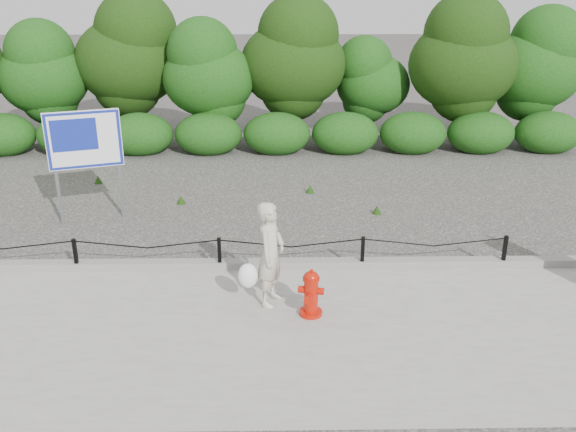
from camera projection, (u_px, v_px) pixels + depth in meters
The scene contains 8 objects.
ground at pixel (220, 273), 10.75m from camera, with size 90.00×90.00×0.00m, color #2D2B28.
sidewalk at pixel (209, 333), 8.88m from camera, with size 14.00×4.00×0.08m, color gray.
curb at pixel (220, 264), 10.74m from camera, with size 14.00×0.22×0.14m, color slate.
chain_barrier at pixel (219, 250), 10.58m from camera, with size 10.06×0.06×0.60m.
treeline at pixel (245, 62), 18.13m from camera, with size 20.35×3.60×4.39m.
fire_hydrant at pixel (311, 294), 9.17m from camera, with size 0.42×0.44×0.76m.
pedestrian at pixel (269, 255), 9.34m from camera, with size 0.80×0.72×1.68m.
advertising_sign at pixel (84, 145), 12.39m from camera, with size 1.43×0.55×2.38m.
Camera 1 is at (1.03, -9.63, 4.93)m, focal length 38.00 mm.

